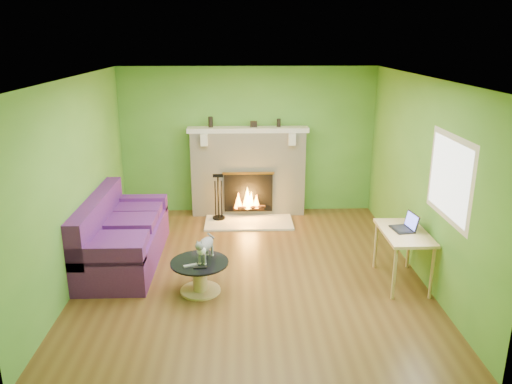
# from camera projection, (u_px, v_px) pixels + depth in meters

# --- Properties ---
(floor) EXTENTS (5.00, 5.00, 0.00)m
(floor) POSITION_uv_depth(u_px,v_px,m) (251.00, 269.00, 6.90)
(floor) COLOR brown
(floor) RESTS_ON ground
(ceiling) EXTENTS (5.00, 5.00, 0.00)m
(ceiling) POSITION_uv_depth(u_px,v_px,m) (250.00, 78.00, 6.12)
(ceiling) COLOR white
(ceiling) RESTS_ON wall_back
(wall_back) EXTENTS (5.00, 0.00, 5.00)m
(wall_back) POSITION_uv_depth(u_px,v_px,m) (248.00, 141.00, 8.90)
(wall_back) COLOR #4A892C
(wall_back) RESTS_ON floor
(wall_front) EXTENTS (5.00, 0.00, 5.00)m
(wall_front) POSITION_uv_depth(u_px,v_px,m) (257.00, 262.00, 4.13)
(wall_front) COLOR #4A892C
(wall_front) RESTS_ON floor
(wall_left) EXTENTS (0.00, 5.00, 5.00)m
(wall_left) POSITION_uv_depth(u_px,v_px,m) (77.00, 181.00, 6.45)
(wall_left) COLOR #4A892C
(wall_left) RESTS_ON floor
(wall_right) EXTENTS (0.00, 5.00, 5.00)m
(wall_right) POSITION_uv_depth(u_px,v_px,m) (421.00, 178.00, 6.58)
(wall_right) COLOR #4A892C
(wall_right) RESTS_ON floor
(window_frame) EXTENTS (0.00, 1.20, 1.20)m
(window_frame) POSITION_uv_depth(u_px,v_px,m) (450.00, 178.00, 5.65)
(window_frame) COLOR silver
(window_frame) RESTS_ON wall_right
(window_pane) EXTENTS (0.00, 1.06, 1.06)m
(window_pane) POSITION_uv_depth(u_px,v_px,m) (449.00, 178.00, 5.65)
(window_pane) COLOR white
(window_pane) RESTS_ON wall_right
(fireplace) EXTENTS (2.10, 0.46, 1.58)m
(fireplace) POSITION_uv_depth(u_px,v_px,m) (248.00, 172.00, 8.88)
(fireplace) COLOR beige
(fireplace) RESTS_ON floor
(hearth) EXTENTS (1.50, 0.75, 0.03)m
(hearth) POSITION_uv_depth(u_px,v_px,m) (249.00, 222.00, 8.61)
(hearth) COLOR beige
(hearth) RESTS_ON floor
(mantel) EXTENTS (2.10, 0.28, 0.08)m
(mantel) POSITION_uv_depth(u_px,v_px,m) (248.00, 130.00, 8.63)
(mantel) COLOR beige
(mantel) RESTS_ON fireplace
(sofa) EXTENTS (0.97, 2.14, 0.96)m
(sofa) POSITION_uv_depth(u_px,v_px,m) (120.00, 237.00, 7.05)
(sofa) COLOR #4F1A65
(sofa) RESTS_ON floor
(coffee_table) EXTENTS (0.73, 0.73, 0.41)m
(coffee_table) POSITION_uv_depth(u_px,v_px,m) (200.00, 274.00, 6.24)
(coffee_table) COLOR tan
(coffee_table) RESTS_ON floor
(desk) EXTENTS (0.56, 0.96, 0.71)m
(desk) POSITION_uv_depth(u_px,v_px,m) (404.00, 238.00, 6.37)
(desk) COLOR tan
(desk) RESTS_ON floor
(cat) EXTENTS (0.34, 0.58, 0.34)m
(cat) POSITION_uv_depth(u_px,v_px,m) (206.00, 247.00, 6.19)
(cat) COLOR slate
(cat) RESTS_ON coffee_table
(remote_silver) EXTENTS (0.17, 0.10, 0.02)m
(remote_silver) POSITION_uv_depth(u_px,v_px,m) (190.00, 265.00, 6.07)
(remote_silver) COLOR gray
(remote_silver) RESTS_ON coffee_table
(remote_black) EXTENTS (0.16, 0.05, 0.02)m
(remote_black) POSITION_uv_depth(u_px,v_px,m) (200.00, 268.00, 6.01)
(remote_black) COLOR black
(remote_black) RESTS_ON coffee_table
(laptop) EXTENTS (0.31, 0.34, 0.23)m
(laptop) POSITION_uv_depth(u_px,v_px,m) (403.00, 222.00, 6.36)
(laptop) COLOR black
(laptop) RESTS_ON desk
(fire_tools) EXTENTS (0.22, 0.22, 0.81)m
(fire_tools) POSITION_uv_depth(u_px,v_px,m) (218.00, 197.00, 8.62)
(fire_tools) COLOR black
(fire_tools) RESTS_ON hearth
(mantel_vase_left) EXTENTS (0.08, 0.08, 0.18)m
(mantel_vase_left) POSITION_uv_depth(u_px,v_px,m) (211.00, 122.00, 8.60)
(mantel_vase_left) COLOR black
(mantel_vase_left) RESTS_ON mantel
(mantel_vase_right) EXTENTS (0.07, 0.07, 0.14)m
(mantel_vase_right) POSITION_uv_depth(u_px,v_px,m) (279.00, 123.00, 8.64)
(mantel_vase_right) COLOR black
(mantel_vase_right) RESTS_ON mantel
(mantel_box) EXTENTS (0.12, 0.08, 0.10)m
(mantel_box) POSITION_uv_depth(u_px,v_px,m) (254.00, 124.00, 8.63)
(mantel_box) COLOR black
(mantel_box) RESTS_ON mantel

